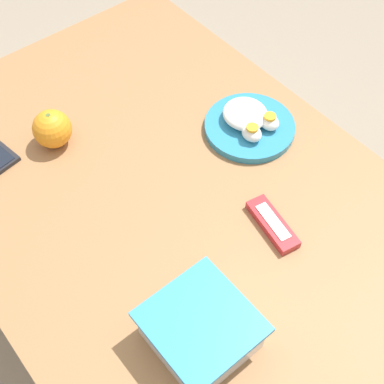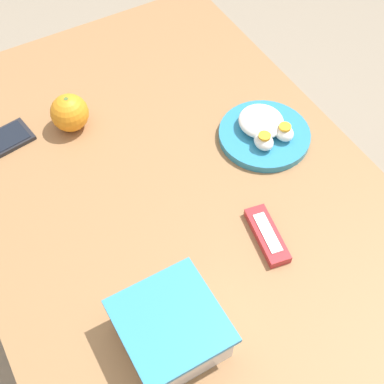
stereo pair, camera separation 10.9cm
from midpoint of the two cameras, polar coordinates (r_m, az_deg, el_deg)
name	(u,v)px [view 1 (the left image)]	position (r m, az deg, el deg)	size (l,w,h in m)	color
ground_plane	(179,325)	(1.74, -3.23, -14.12)	(10.00, 10.00, 0.00)	gray
table	(174,221)	(1.21, -4.52, -3.31)	(1.25, 0.84, 0.70)	#996B42
food_container	(201,332)	(0.93, -2.50, -14.93)	(0.17, 0.17, 0.08)	white
orange_fruit	(52,129)	(1.23, -17.17, 6.31)	(0.09, 0.09, 0.09)	orange
rice_plate	(249,123)	(1.23, 3.60, 7.21)	(0.21, 0.21, 0.06)	teal
candy_bar	(273,224)	(1.07, 5.74, -3.62)	(0.14, 0.07, 0.02)	#B7282D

